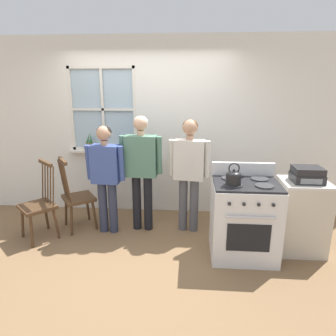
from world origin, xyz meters
The scene contains 12 objects.
ground_plane centered at (0.00, 0.00, 0.00)m, with size 16.00×16.00×0.00m, color brown.
wall_back centered at (0.04, 1.40, 1.33)m, with size 6.40×0.16×2.70m.
chair_by_window centered at (-0.95, 0.67, 0.46)m, with size 0.57×0.57×1.04m.
chair_near_wall centered at (-1.35, 0.35, 0.46)m, with size 0.58×0.58×1.04m.
person_elderly_left centered at (-0.48, 0.59, 0.89)m, with size 0.52×0.23×1.49m.
person_teen_center centered at (-0.02, 0.70, 0.97)m, with size 0.58×0.24×1.61m.
person_adult_right centered at (0.63, 0.72, 0.95)m, with size 0.56×0.26×1.57m.
stove centered at (1.29, 0.13, 0.47)m, with size 0.76×0.68×1.08m.
kettle centered at (1.12, 0.00, 1.02)m, with size 0.21×0.17×0.25m.
potted_plant centered at (-0.93, 1.31, 1.09)m, with size 0.12×0.12×0.28m.
side_counter centered at (2.01, 0.30, 0.45)m, with size 0.55×0.50×0.90m.
stereo centered at (2.01, 0.28, 0.99)m, with size 0.34×0.29×0.18m.
Camera 1 is at (0.64, -3.18, 2.01)m, focal length 32.00 mm.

